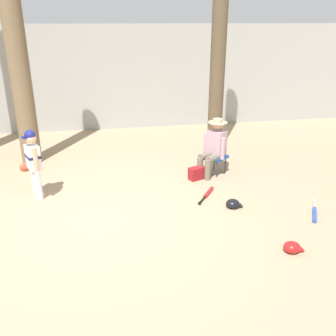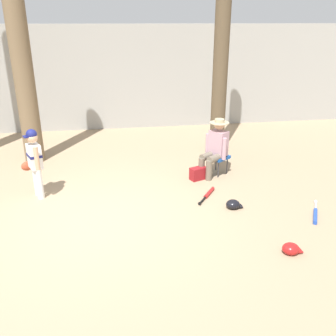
{
  "view_description": "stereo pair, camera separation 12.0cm",
  "coord_description": "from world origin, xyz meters",
  "px_view_note": "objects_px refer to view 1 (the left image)",
  "views": [
    {
      "loc": [
        0.13,
        -5.49,
        3.07
      ],
      "look_at": [
        1.17,
        0.23,
        0.75
      ],
      "focal_mm": 39.61,
      "sensor_mm": 36.0,
      "label": 1
    },
    {
      "loc": [
        0.25,
        -5.51,
        3.07
      ],
      "look_at": [
        1.17,
        0.23,
        0.75
      ],
      "focal_mm": 39.61,
      "sensor_mm": 36.0,
      "label": 2
    }
  ],
  "objects_px": {
    "seated_spectator": "(214,146)",
    "batting_helmet_black": "(233,204)",
    "bat_blue_youth": "(315,213)",
    "bat_red_barrel": "(208,193)",
    "young_ballplayer": "(33,160)",
    "handbag_beside_stool": "(197,173)",
    "folding_stool": "(216,157)",
    "tree_behind_spectator": "(219,37)",
    "batting_helmet_red": "(292,247)",
    "tree_near_player": "(17,53)"
  },
  "relations": [
    {
      "from": "bat_red_barrel",
      "to": "batting_helmet_black",
      "type": "xyz_separation_m",
      "value": [
        0.3,
        -0.56,
        0.04
      ]
    },
    {
      "from": "tree_behind_spectator",
      "to": "batting_helmet_black",
      "type": "height_order",
      "value": "tree_behind_spectator"
    },
    {
      "from": "batting_helmet_black",
      "to": "bat_blue_youth",
      "type": "bearing_deg",
      "value": -21.12
    },
    {
      "from": "seated_spectator",
      "to": "handbag_beside_stool",
      "type": "relative_size",
      "value": 3.53
    },
    {
      "from": "folding_stool",
      "to": "seated_spectator",
      "type": "bearing_deg",
      "value": -144.53
    },
    {
      "from": "seated_spectator",
      "to": "bat_red_barrel",
      "type": "height_order",
      "value": "seated_spectator"
    },
    {
      "from": "bat_red_barrel",
      "to": "seated_spectator",
      "type": "bearing_deg",
      "value": 68.25
    },
    {
      "from": "young_ballplayer",
      "to": "handbag_beside_stool",
      "type": "distance_m",
      "value": 3.21
    },
    {
      "from": "tree_behind_spectator",
      "to": "batting_helmet_black",
      "type": "relative_size",
      "value": 20.39
    },
    {
      "from": "young_ballplayer",
      "to": "batting_helmet_black",
      "type": "distance_m",
      "value": 3.65
    },
    {
      "from": "batting_helmet_black",
      "to": "tree_near_player",
      "type": "bearing_deg",
      "value": 141.66
    },
    {
      "from": "tree_behind_spectator",
      "to": "bat_blue_youth",
      "type": "relative_size",
      "value": 7.98
    },
    {
      "from": "tree_behind_spectator",
      "to": "seated_spectator",
      "type": "distance_m",
      "value": 2.64
    },
    {
      "from": "handbag_beside_stool",
      "to": "bat_red_barrel",
      "type": "height_order",
      "value": "handbag_beside_stool"
    },
    {
      "from": "bat_red_barrel",
      "to": "batting_helmet_black",
      "type": "bearing_deg",
      "value": -62.06
    },
    {
      "from": "tree_behind_spectator",
      "to": "young_ballplayer",
      "type": "xyz_separation_m",
      "value": [
        -4.02,
        -2.04,
        -1.98
      ]
    },
    {
      "from": "handbag_beside_stool",
      "to": "bat_blue_youth",
      "type": "distance_m",
      "value": 2.43
    },
    {
      "from": "folding_stool",
      "to": "young_ballplayer",
      "type": "bearing_deg",
      "value": -171.33
    },
    {
      "from": "folding_stool",
      "to": "batting_helmet_red",
      "type": "height_order",
      "value": "folding_stool"
    },
    {
      "from": "batting_helmet_red",
      "to": "tree_behind_spectator",
      "type": "bearing_deg",
      "value": 87.34
    },
    {
      "from": "bat_blue_youth",
      "to": "bat_red_barrel",
      "type": "distance_m",
      "value": 1.9
    },
    {
      "from": "tree_behind_spectator",
      "to": "young_ballplayer",
      "type": "height_order",
      "value": "tree_behind_spectator"
    },
    {
      "from": "seated_spectator",
      "to": "batting_helmet_black",
      "type": "distance_m",
      "value": 1.63
    },
    {
      "from": "seated_spectator",
      "to": "tree_near_player",
      "type": "bearing_deg",
      "value": 159.02
    },
    {
      "from": "handbag_beside_stool",
      "to": "bat_red_barrel",
      "type": "xyz_separation_m",
      "value": [
        0.01,
        -0.78,
        -0.1
      ]
    },
    {
      "from": "young_ballplayer",
      "to": "folding_stool",
      "type": "bearing_deg",
      "value": 8.67
    },
    {
      "from": "folding_stool",
      "to": "bat_blue_youth",
      "type": "distance_m",
      "value": 2.38
    },
    {
      "from": "young_ballplayer",
      "to": "bat_red_barrel",
      "type": "distance_m",
      "value": 3.25
    },
    {
      "from": "folding_stool",
      "to": "bat_red_barrel",
      "type": "height_order",
      "value": "folding_stool"
    },
    {
      "from": "batting_helmet_red",
      "to": "handbag_beside_stool",
      "type": "bearing_deg",
      "value": 103.76
    },
    {
      "from": "folding_stool",
      "to": "bat_red_barrel",
      "type": "relative_size",
      "value": 0.88
    },
    {
      "from": "bat_red_barrel",
      "to": "young_ballplayer",
      "type": "bearing_deg",
      "value": 171.47
    },
    {
      "from": "bat_blue_youth",
      "to": "batting_helmet_black",
      "type": "xyz_separation_m",
      "value": [
        -1.28,
        0.49,
        0.04
      ]
    },
    {
      "from": "tree_behind_spectator",
      "to": "batting_helmet_red",
      "type": "height_order",
      "value": "tree_behind_spectator"
    },
    {
      "from": "folding_stool",
      "to": "handbag_beside_stool",
      "type": "height_order",
      "value": "folding_stool"
    },
    {
      "from": "young_ballplayer",
      "to": "seated_spectator",
      "type": "relative_size",
      "value": 1.09
    },
    {
      "from": "tree_behind_spectator",
      "to": "bat_blue_youth",
      "type": "height_order",
      "value": "tree_behind_spectator"
    },
    {
      "from": "young_ballplayer",
      "to": "bat_blue_youth",
      "type": "bearing_deg",
      "value": -17.96
    },
    {
      "from": "tree_near_player",
      "to": "folding_stool",
      "type": "xyz_separation_m",
      "value": [
        4.0,
        -1.44,
        -2.06
      ]
    },
    {
      "from": "bat_blue_youth",
      "to": "batting_helmet_red",
      "type": "bearing_deg",
      "value": -134.12
    },
    {
      "from": "bat_blue_youth",
      "to": "batting_helmet_black",
      "type": "height_order",
      "value": "batting_helmet_black"
    },
    {
      "from": "folding_stool",
      "to": "batting_helmet_black",
      "type": "relative_size",
      "value": 1.92
    },
    {
      "from": "seated_spectator",
      "to": "handbag_beside_stool",
      "type": "height_order",
      "value": "seated_spectator"
    },
    {
      "from": "seated_spectator",
      "to": "batting_helmet_black",
      "type": "height_order",
      "value": "seated_spectator"
    },
    {
      "from": "bat_red_barrel",
      "to": "folding_stool",
      "type": "bearing_deg",
      "value": 65.52
    },
    {
      "from": "tree_near_player",
      "to": "bat_red_barrel",
      "type": "xyz_separation_m",
      "value": [
        3.53,
        -2.46,
        -2.39
      ]
    },
    {
      "from": "bat_blue_youth",
      "to": "bat_red_barrel",
      "type": "height_order",
      "value": "same"
    },
    {
      "from": "tree_behind_spectator",
      "to": "batting_helmet_black",
      "type": "distance_m",
      "value": 4.1
    },
    {
      "from": "folding_stool",
      "to": "bat_red_barrel",
      "type": "distance_m",
      "value": 1.17
    },
    {
      "from": "tree_behind_spectator",
      "to": "bat_red_barrel",
      "type": "distance_m",
      "value": 3.78
    }
  ]
}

